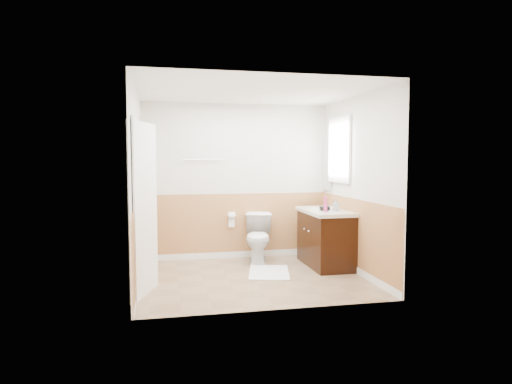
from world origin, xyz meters
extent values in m
plane|color=#8C7051|center=(0.00, 0.00, 0.00)|extent=(3.00, 3.00, 0.00)
plane|color=white|center=(0.00, 0.00, 2.50)|extent=(3.00, 3.00, 0.00)
plane|color=silver|center=(0.00, 1.30, 1.25)|extent=(3.00, 0.00, 3.00)
plane|color=silver|center=(0.00, -1.30, 1.25)|extent=(3.00, 0.00, 3.00)
plane|color=silver|center=(-1.50, 0.00, 1.25)|extent=(0.00, 3.00, 3.00)
plane|color=silver|center=(1.50, 0.00, 1.25)|extent=(0.00, 3.00, 3.00)
plane|color=#C0844C|center=(0.00, 1.29, 0.50)|extent=(3.00, 0.00, 3.00)
plane|color=#C0844C|center=(0.00, -1.29, 0.50)|extent=(3.00, 0.00, 3.00)
plane|color=#C0844C|center=(-1.49, 0.00, 0.50)|extent=(0.00, 2.60, 2.60)
plane|color=#C0844C|center=(1.49, 0.00, 0.50)|extent=(0.00, 2.60, 2.60)
imported|color=white|center=(0.27, 0.91, 0.38)|extent=(0.58, 0.81, 0.75)
cube|color=white|center=(0.27, 0.19, 0.01)|extent=(0.71, 0.90, 0.02)
cube|color=black|center=(1.21, 0.45, 0.40)|extent=(0.55, 1.10, 0.80)
sphere|color=white|center=(0.91, 0.35, 0.55)|extent=(0.03, 0.03, 0.03)
sphere|color=#B7B7BE|center=(0.91, 0.55, 0.55)|extent=(0.03, 0.03, 0.03)
cube|color=silver|center=(1.20, 0.45, 0.83)|extent=(0.60, 1.15, 0.05)
cylinder|color=white|center=(1.21, 0.60, 0.86)|extent=(0.36, 0.36, 0.02)
cylinder|color=silver|center=(1.39, 0.60, 0.92)|extent=(0.02, 0.02, 0.14)
cylinder|color=#C5336F|center=(1.11, 0.20, 0.96)|extent=(0.05, 0.05, 0.22)
imported|color=#9AA1AD|center=(1.33, 0.35, 0.94)|extent=(0.08, 0.08, 0.18)
cylinder|color=black|center=(1.16, 0.37, 0.89)|extent=(0.14, 0.07, 0.07)
cylinder|color=black|center=(1.13, 0.37, 0.86)|extent=(0.03, 0.03, 0.07)
cube|color=silver|center=(1.48, 1.10, 1.55)|extent=(0.02, 0.35, 0.90)
cube|color=white|center=(1.47, 0.59, 1.75)|extent=(0.04, 0.80, 1.00)
cube|color=white|center=(1.49, 0.59, 1.75)|extent=(0.01, 0.70, 0.90)
cube|color=white|center=(-1.40, -0.45, 1.02)|extent=(0.29, 0.78, 2.04)
cube|color=white|center=(-1.48, -0.45, 1.03)|extent=(0.02, 0.92, 2.10)
sphere|color=silver|center=(-1.34, -0.12, 0.95)|extent=(0.06, 0.06, 0.06)
cylinder|color=silver|center=(-0.55, 1.25, 1.60)|extent=(0.62, 0.02, 0.02)
cylinder|color=silver|center=(-0.10, 1.23, 0.70)|extent=(0.14, 0.02, 0.02)
cylinder|color=white|center=(-0.10, 1.23, 0.70)|extent=(0.10, 0.11, 0.11)
cube|color=white|center=(-0.10, 1.23, 0.59)|extent=(0.10, 0.01, 0.16)
camera|label=1|loc=(-1.16, -5.77, 1.61)|focal=30.95mm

